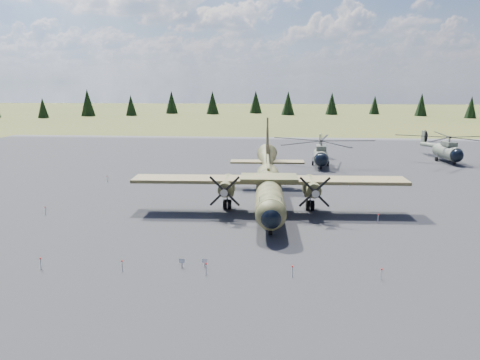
{
  "coord_description": "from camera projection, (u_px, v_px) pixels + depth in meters",
  "views": [
    {
      "loc": [
        6.9,
        -43.83,
        13.19
      ],
      "look_at": [
        3.1,
        2.0,
        3.53
      ],
      "focal_mm": 35.0,
      "sensor_mm": 36.0,
      "label": 1
    }
  ],
  "objects": [
    {
      "name": "helicopter_near",
      "position": [
        321.0,
        148.0,
        73.74
      ],
      "size": [
        17.94,
        20.44,
        4.3
      ],
      "rotation": [
        0.0,
        0.0,
        -0.06
      ],
      "color": "slate",
      "rests_on": "ground"
    },
    {
      "name": "transport_plane",
      "position": [
        269.0,
        184.0,
        49.21
      ],
      "size": [
        28.15,
        25.58,
        9.29
      ],
      "rotation": [
        0.0,
        0.0,
        0.04
      ],
      "color": "#33371D",
      "rests_on": "ground"
    },
    {
      "name": "treeline",
      "position": [
        229.0,
        197.0,
        35.11
      ],
      "size": [
        329.71,
        329.39,
        10.9
      ],
      "color": "black",
      "rests_on": "ground"
    },
    {
      "name": "apron",
      "position": [
        220.0,
        195.0,
        55.76
      ],
      "size": [
        120.0,
        120.0,
        0.04
      ],
      "primitive_type": "cube",
      "color": "#515256",
      "rests_on": "ground"
    },
    {
      "name": "helicopter_mid",
      "position": [
        448.0,
        144.0,
        77.81
      ],
      "size": [
        18.96,
        21.21,
        4.39
      ],
      "rotation": [
        0.0,
        0.0,
        0.1
      ],
      "color": "slate",
      "rests_on": "ground"
    },
    {
      "name": "info_placard_left",
      "position": [
        182.0,
        262.0,
        33.79
      ],
      "size": [
        0.44,
        0.2,
        0.68
      ],
      "rotation": [
        0.0,
        0.0,
        0.04
      ],
      "color": "gray",
      "rests_on": "ground"
    },
    {
      "name": "ground",
      "position": [
        207.0,
        219.0,
        46.01
      ],
      "size": [
        500.0,
        500.0,
        0.0
      ],
      "primitive_type": "plane",
      "color": "brown",
      "rests_on": "ground"
    },
    {
      "name": "barrier_fence",
      "position": [
        202.0,
        214.0,
        45.87
      ],
      "size": [
        33.12,
        29.62,
        0.85
      ],
      "color": "silver",
      "rests_on": "ground"
    },
    {
      "name": "info_placard_right",
      "position": [
        205.0,
        262.0,
        33.94
      ],
      "size": [
        0.4,
        0.2,
        0.61
      ],
      "rotation": [
        0.0,
        0.0,
        -0.09
      ],
      "color": "gray",
      "rests_on": "ground"
    }
  ]
}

